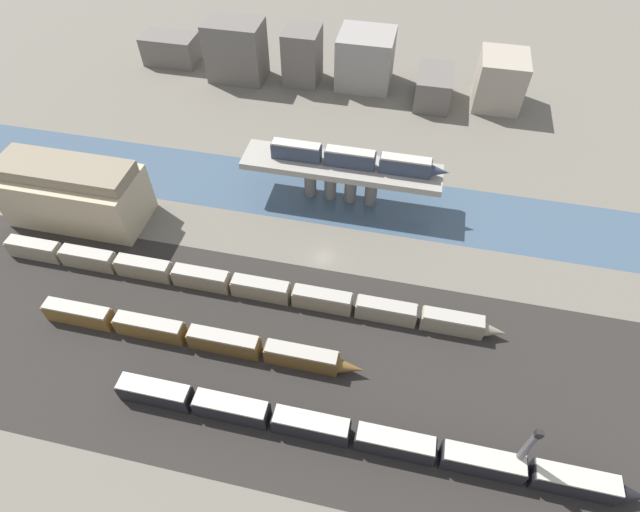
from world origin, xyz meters
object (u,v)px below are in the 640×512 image
object	(u,v)px
warehouse_building	(74,193)
train_yard_near	(362,436)
train_yard_mid	(194,336)
train_yard_far	(237,285)
signal_tower	(525,451)
train_on_bridge	(355,159)

from	to	relation	value
warehouse_building	train_yard_near	bearing A→B (deg)	-28.46
train_yard_mid	train_yard_far	xyz separation A→B (m)	(3.64, 12.29, -0.05)
signal_tower	train_yard_near	bearing A→B (deg)	-177.08
train_yard_near	signal_tower	distance (m)	22.69
signal_tower	train_yard_mid	bearing A→B (deg)	169.46
train_on_bridge	signal_tower	distance (m)	61.52
train_yard_far	warehouse_building	world-z (taller)	warehouse_building
train_on_bridge	train_yard_near	world-z (taller)	train_on_bridge
train_yard_far	signal_tower	xyz separation A→B (m)	(49.53, -22.19, 4.32)
train_yard_mid	signal_tower	xyz separation A→B (m)	(53.17, -9.90, 4.27)
train_on_bridge	train_yard_mid	world-z (taller)	train_on_bridge
train_on_bridge	signal_tower	bearing A→B (deg)	-57.80
train_yard_near	train_yard_far	xyz separation A→B (m)	(-27.27, 23.33, -0.09)
train_on_bridge	train_yard_far	bearing A→B (deg)	-119.60
train_on_bridge	train_yard_mid	distance (m)	47.66
train_yard_near	signal_tower	bearing A→B (deg)	2.92
train_yard_near	signal_tower	size ratio (longest dim) A/B	6.14
train_on_bridge	warehouse_building	xyz separation A→B (m)	(-55.71, -17.19, -4.80)
train_yard_mid	warehouse_building	bearing A→B (deg)	144.84
signal_tower	train_on_bridge	bearing A→B (deg)	122.20
train_yard_mid	train_yard_near	bearing A→B (deg)	-19.65
train_yard_near	signal_tower	xyz separation A→B (m)	(22.27, 1.14, 4.23)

